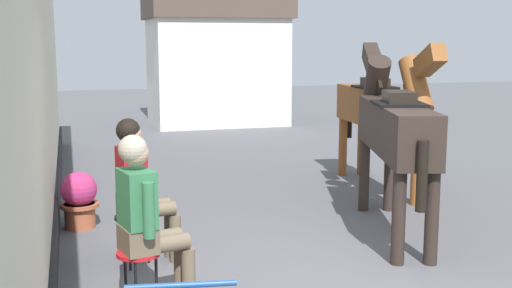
# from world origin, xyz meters

# --- Properties ---
(ground_plane) EXTENTS (40.00, 40.00, 0.00)m
(ground_plane) POSITION_xyz_m (0.00, 3.00, 0.00)
(ground_plane) COLOR #56565B
(pub_facade_wall) EXTENTS (0.34, 14.00, 3.40)m
(pub_facade_wall) POSITION_xyz_m (-2.55, 1.50, 1.54)
(pub_facade_wall) COLOR beige
(pub_facade_wall) RESTS_ON ground_plane
(distant_cottage) EXTENTS (3.40, 2.60, 3.50)m
(distant_cottage) POSITION_xyz_m (1.40, 10.91, 1.80)
(distant_cottage) COLOR silver
(distant_cottage) RESTS_ON ground_plane
(seated_visitor_near) EXTENTS (0.61, 0.48, 1.39)m
(seated_visitor_near) POSITION_xyz_m (-1.67, -0.12, 0.78)
(seated_visitor_near) COLOR red
(seated_visitor_near) RESTS_ON ground_plane
(seated_visitor_far) EXTENTS (0.61, 0.48, 1.39)m
(seated_visitor_far) POSITION_xyz_m (-1.61, 0.92, 0.78)
(seated_visitor_far) COLOR black
(seated_visitor_far) RESTS_ON ground_plane
(saddled_horse_near) EXTENTS (1.12, 2.91, 2.06)m
(saddled_horse_near) POSITION_xyz_m (1.16, 1.25, 1.16)
(saddled_horse_near) COLOR #2D231E
(saddled_horse_near) RESTS_ON ground_plane
(saddled_horse_far) EXTENTS (0.63, 3.00, 2.06)m
(saddled_horse_far) POSITION_xyz_m (1.93, 3.02, 1.16)
(saddled_horse_far) COLOR brown
(saddled_horse_far) RESTS_ON ground_plane
(flower_planter_farthest) EXTENTS (0.43, 0.43, 0.64)m
(flower_planter_farthest) POSITION_xyz_m (-2.13, 2.32, 0.33)
(flower_planter_farthest) COLOR #A85638
(flower_planter_farthest) RESTS_ON ground_plane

